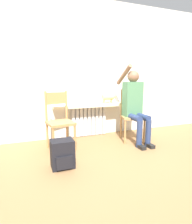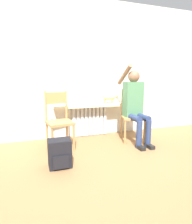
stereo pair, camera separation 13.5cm
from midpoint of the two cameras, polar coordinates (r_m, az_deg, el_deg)
name	(u,v)px [view 1 (the left image)]	position (r m, az deg, el deg)	size (l,w,h in m)	color
ground_plane	(113,156)	(2.96, 3.76, -13.37)	(12.00, 12.00, 0.00)	olive
wall_with_window	(87,70)	(3.87, -3.77, 12.68)	(7.00, 0.06, 2.70)	silver
radiator	(89,121)	(3.89, -3.26, -2.74)	(0.75, 0.08, 0.62)	silver
windowsill	(90,105)	(3.74, -2.90, 2.01)	(1.46, 0.27, 0.05)	beige
window_glass	(88,81)	(3.83, -3.58, 9.54)	(1.40, 0.01, 0.93)	white
chair_left	(59,120)	(3.18, -12.29, -2.42)	(0.46, 0.46, 0.98)	#B2844C
chair_right	(132,114)	(3.64, 9.83, -0.74)	(0.50, 0.50, 0.98)	#B2844C
person	(135,102)	(3.51, 10.63, 2.95)	(0.36, 0.95, 1.44)	navy
cat	(109,97)	(3.84, 2.96, 4.49)	(0.42, 0.11, 0.21)	#DBB77A
backpack	(62,154)	(2.61, -11.68, -12.45)	(0.30, 0.26, 0.38)	black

